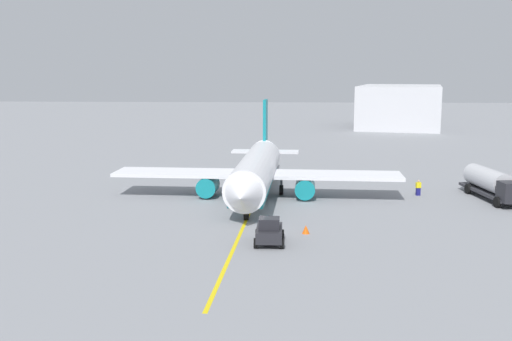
# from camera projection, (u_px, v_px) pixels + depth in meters

# --- Properties ---
(ground_plane) EXTENTS (400.00, 400.00, 0.00)m
(ground_plane) POSITION_uv_depth(u_px,v_px,m) (256.00, 198.00, 64.03)
(ground_plane) COLOR gray
(airplane) EXTENTS (29.87, 30.90, 9.89)m
(airplane) POSITION_uv_depth(u_px,v_px,m) (256.00, 172.00, 64.03)
(airplane) COLOR white
(airplane) RESTS_ON ground
(fuel_tanker) EXTENTS (11.01, 3.97, 3.15)m
(fuel_tanker) POSITION_uv_depth(u_px,v_px,m) (492.00, 183.00, 63.22)
(fuel_tanker) COLOR #2D2D33
(fuel_tanker) RESTS_ON ground
(pushback_tug) EXTENTS (3.61, 2.32, 2.20)m
(pushback_tug) POSITION_uv_depth(u_px,v_px,m) (269.00, 232.00, 46.93)
(pushback_tug) COLOR #232328
(pushback_tug) RESTS_ON ground
(refueling_worker) EXTENTS (0.45, 0.58, 1.71)m
(refueling_worker) POSITION_uv_depth(u_px,v_px,m) (418.00, 188.00, 65.37)
(refueling_worker) COLOR navy
(refueling_worker) RESTS_ON ground
(safety_cone_nose) EXTENTS (0.64, 0.64, 0.71)m
(safety_cone_nose) POSITION_uv_depth(u_px,v_px,m) (306.00, 229.00, 50.08)
(safety_cone_nose) COLOR #F2590F
(safety_cone_nose) RESTS_ON ground
(distant_hangar) EXTENTS (32.22, 24.49, 9.98)m
(distant_hangar) POSITION_uv_depth(u_px,v_px,m) (400.00, 106.00, 145.15)
(distant_hangar) COLOR silver
(distant_hangar) RESTS_ON ground
(taxi_line_marking) EXTENTS (62.00, 2.52, 0.01)m
(taxi_line_marking) POSITION_uv_depth(u_px,v_px,m) (256.00, 198.00, 64.03)
(taxi_line_marking) COLOR yellow
(taxi_line_marking) RESTS_ON ground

